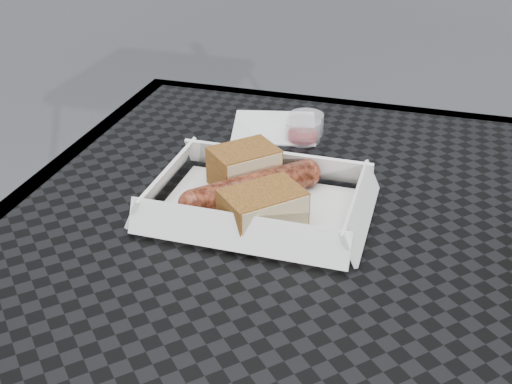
# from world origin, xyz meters

# --- Properties ---
(patio_table) EXTENTS (0.80, 0.80, 0.74)m
(patio_table) POSITION_xyz_m (0.00, 0.00, 0.67)
(patio_table) COLOR black
(patio_table) RESTS_ON ground
(food_tray) EXTENTS (0.22, 0.15, 0.00)m
(food_tray) POSITION_xyz_m (-0.10, 0.03, 0.75)
(food_tray) COLOR white
(food_tray) RESTS_ON patio_table
(bratwurst) EXTENTS (0.14, 0.14, 0.03)m
(bratwurst) POSITION_xyz_m (-0.11, 0.04, 0.77)
(bratwurst) COLOR brown
(bratwurst) RESTS_ON food_tray
(bread_near) EXTENTS (0.09, 0.09, 0.05)m
(bread_near) POSITION_xyz_m (-0.13, 0.08, 0.77)
(bread_near) COLOR brown
(bread_near) RESTS_ON food_tray
(bread_far) EXTENTS (0.10, 0.10, 0.04)m
(bread_far) POSITION_xyz_m (-0.08, -0.01, 0.77)
(bread_far) COLOR brown
(bread_far) RESTS_ON food_tray
(veg_garnish) EXTENTS (0.03, 0.03, 0.00)m
(veg_garnish) POSITION_xyz_m (-0.05, -0.00, 0.75)
(veg_garnish) COLOR #F1540A
(veg_garnish) RESTS_ON food_tray
(napkin) EXTENTS (0.14, 0.14, 0.00)m
(napkin) POSITION_xyz_m (-0.14, 0.26, 0.75)
(napkin) COLOR white
(napkin) RESTS_ON patio_table
(condiment_cup_sauce) EXTENTS (0.05, 0.05, 0.03)m
(condiment_cup_sauce) POSITION_xyz_m (-0.09, 0.23, 0.76)
(condiment_cup_sauce) COLOR maroon
(condiment_cup_sauce) RESTS_ON patio_table
(condiment_cup_empty) EXTENTS (0.05, 0.05, 0.03)m
(condiment_cup_empty) POSITION_xyz_m (-0.09, 0.25, 0.76)
(condiment_cup_empty) COLOR silver
(condiment_cup_empty) RESTS_ON patio_table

